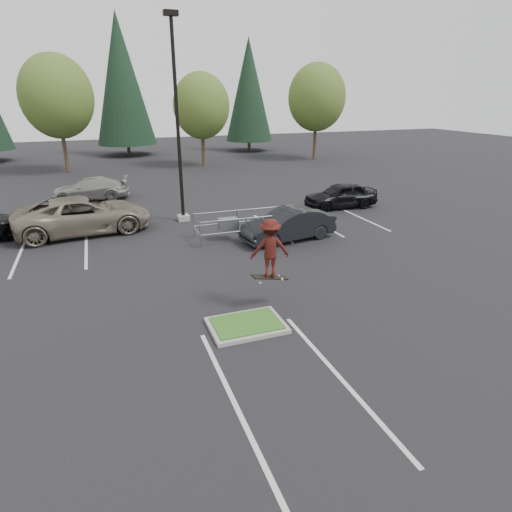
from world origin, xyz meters
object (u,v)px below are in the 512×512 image
object	(u,v)px
car_far_silver	(91,189)
decid_d	(316,100)
skateboarder	(270,249)
light_pole	(178,134)
decid_c	(201,108)
conif_c	(249,90)
car_r_black	(341,195)
conif_b	(122,80)
car_l_tan	(84,215)
car_r_charc	(288,225)
decid_b	(57,99)
cart_corral	(231,224)

from	to	relation	value
car_far_silver	decid_d	bearing A→B (deg)	123.75
decid_d	skateboarder	world-z (taller)	decid_d
light_pole	decid_c	distance (m)	18.67
decid_c	car_far_silver	bearing A→B (deg)	-133.24
conif_c	car_r_black	bearing A→B (deg)	-98.13
conif_b	car_l_tan	xyz separation A→B (m)	(-4.50, -29.00, -6.95)
decid_d	car_r_black	distance (m)	21.10
car_r_charc	car_r_black	distance (m)	7.11
decid_d	skateboarder	distance (m)	34.06
conif_b	car_r_black	xyz separation A→B (m)	(10.00, -29.00, -7.10)
decid_d	skateboarder	bearing A→B (deg)	-119.89
car_r_charc	car_r_black	xyz separation A→B (m)	(5.50, 4.50, 0.01)
skateboarder	conif_c	bearing A→B (deg)	-98.01
decid_d	car_far_silver	bearing A→B (deg)	-153.00
skateboarder	car_r_black	bearing A→B (deg)	-119.71
decid_c	car_l_tan	xyz separation A→B (m)	(-10.49, -18.33, -4.36)
decid_d	conif_b	world-z (taller)	conif_b
decid_d	car_l_tan	xyz separation A→B (m)	(-22.49, -18.83, -5.02)
light_pole	conif_c	distance (m)	30.72
car_r_charc	decid_b	bearing A→B (deg)	-164.44
decid_c	cart_corral	distance (m)	22.63
skateboarder	car_far_silver	distance (m)	18.86
light_pole	decid_c	bearing A→B (deg)	72.89
conif_c	cart_corral	xyz separation A→B (m)	(-11.99, -31.49, -6.07)
light_pole	car_l_tan	xyz separation A→B (m)	(-5.00, -0.50, -3.67)
decid_c	decid_d	bearing A→B (deg)	2.39
decid_d	car_r_charc	bearing A→B (deg)	-120.04
conif_b	car_far_silver	xyz separation A→B (m)	(-4.14, -21.44, -7.15)
car_l_tan	car_far_silver	size ratio (longest dim) A/B	1.33
decid_c	cart_corral	size ratio (longest dim) A/B	1.91
decid_c	conif_c	xyz separation A→B (m)	(8.01, 9.67, 1.59)
conif_c	car_l_tan	world-z (taller)	conif_c
light_pole	car_l_tan	bearing A→B (deg)	-174.29
decid_c	car_r_black	bearing A→B (deg)	-77.66
skateboarder	car_r_black	distance (m)	13.80
car_r_black	skateboarder	bearing A→B (deg)	-38.49
decid_b	conif_b	world-z (taller)	conif_b
skateboarder	car_r_black	world-z (taller)	skateboarder
decid_c	conif_c	distance (m)	12.65
car_r_black	decid_d	bearing A→B (deg)	158.71
conif_b	car_far_silver	bearing A→B (deg)	-100.93
light_pole	skateboarder	size ratio (longest dim) A/B	4.87
decid_b	car_far_silver	world-z (taller)	decid_b
car_l_tan	decid_b	bearing A→B (deg)	-1.56
skateboarder	car_r_charc	bearing A→B (deg)	-108.84
conif_b	decid_c	bearing A→B (deg)	-60.68
car_r_black	car_far_silver	xyz separation A→B (m)	(-14.14, 7.56, -0.05)
car_far_silver	light_pole	bearing A→B (deg)	40.07
car_r_black	car_l_tan	bearing A→B (deg)	-88.30
car_r_charc	car_far_silver	xyz separation A→B (m)	(-8.64, 12.06, -0.04)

